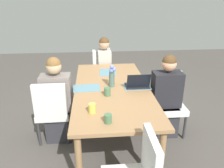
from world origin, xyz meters
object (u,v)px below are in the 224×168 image
chair_head_right_left_near (101,72)px  coffee_mug_centre_left (92,108)px  chair_far_left_mid (52,109)px  chair_near_left_far (168,100)px  laptop_near_left_far (138,84)px  coffee_mug_near_right (107,92)px  flower_vase (112,76)px  person_near_left_far (165,100)px  person_far_left_mid (58,104)px  coffee_mug_near_left (108,119)px  person_head_right_left_near (105,72)px  dining_table (112,92)px

chair_head_right_left_near → coffee_mug_centre_left: (-2.06, 0.17, 0.31)m
coffee_mug_centre_left → chair_far_left_mid: bearing=41.6°
chair_near_left_far → laptop_near_left_far: bearing=101.2°
chair_near_left_far → coffee_mug_near_right: chair_near_left_far is taller
flower_vase → chair_far_left_mid: bearing=96.7°
coffee_mug_centre_left → flower_vase: bearing=-21.4°
person_near_left_far → coffee_mug_near_right: bearing=106.0°
person_far_left_mid → coffee_mug_near_left: size_ratio=13.09×
person_head_right_left_near → chair_far_left_mid: (-1.39, 0.79, -0.03)m
chair_head_right_left_near → chair_near_left_far: bearing=-144.8°
dining_table → coffee_mug_centre_left: size_ratio=20.21×
chair_head_right_left_near → laptop_near_left_far: (-1.41, -0.45, 0.30)m
person_near_left_far → laptop_near_left_far: 0.50m
chair_near_left_far → coffee_mug_centre_left: bearing=123.8°
person_far_left_mid → coffee_mug_near_right: (-0.26, -0.67, 0.28)m
dining_table → chair_far_left_mid: chair_far_left_mid is taller
chair_head_right_left_near → person_head_right_left_near: 0.10m
chair_near_left_far → coffee_mug_near_left: chair_near_left_far is taller
person_far_left_mid → flower_vase: (0.02, -0.76, 0.39)m
chair_head_right_left_near → person_head_right_left_near: (-0.06, -0.07, 0.03)m
person_head_right_left_near → chair_near_left_far: 1.52m
chair_near_left_far → flower_vase: bearing=92.3°
person_near_left_far → coffee_mug_centre_left: (-0.66, 1.04, 0.28)m
dining_table → chair_head_right_left_near: bearing=4.2°
chair_near_left_far → laptop_near_left_far: laptop_near_left_far is taller
chair_head_right_left_near → person_far_left_mid: size_ratio=0.75×
flower_vase → coffee_mug_centre_left: flower_vase is taller
chair_far_left_mid → chair_near_left_far: bearing=-85.5°
person_head_right_left_near → person_near_left_far: bearing=-149.2°
chair_near_left_far → flower_vase: 0.92m
dining_table → chair_near_left_far: chair_near_left_far is taller
person_near_left_far → coffee_mug_near_left: (-0.88, 0.89, 0.27)m
person_head_right_left_near → coffee_mug_centre_left: 2.03m
chair_near_left_far → person_near_left_far: size_ratio=0.75×
dining_table → person_head_right_left_near: person_head_right_left_near is taller
dining_table → chair_far_left_mid: bearing=94.4°
chair_far_left_mid → coffee_mug_near_left: (-0.82, -0.70, 0.30)m
coffee_mug_near_left → coffee_mug_near_right: bearing=-3.4°
laptop_near_left_far → coffee_mug_near_left: bearing=151.5°
laptop_near_left_far → person_near_left_far: bearing=-87.2°
flower_vase → person_far_left_mid: bearing=91.6°
person_near_left_far → flower_vase: bearing=86.9°
chair_near_left_far → dining_table: bearing=94.6°
coffee_mug_near_right → coffee_mug_centre_left: (-0.42, 0.19, 0.00)m
coffee_mug_near_left → person_head_right_left_near: bearing=-2.4°
flower_vase → coffee_mug_near_left: bearing=172.5°
coffee_mug_near_right → chair_head_right_left_near: bearing=0.7°
person_far_left_mid → coffee_mug_centre_left: size_ratio=11.23×
chair_far_left_mid → person_far_left_mid: bearing=-38.8°
chair_far_left_mid → flower_vase: size_ratio=2.87×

